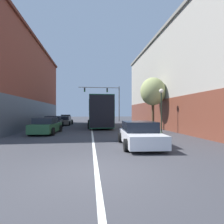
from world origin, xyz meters
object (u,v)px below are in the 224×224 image
object	(u,v)px
hatchback_foreground	(140,134)
street_tree_near	(153,92)
bus	(99,111)
parked_car_left_distant	(64,121)
street_lamp	(161,103)
parked_car_left_near	(66,119)
traffic_signal_gantry	(108,96)
parked_car_left_far	(46,126)
parked_car_left_mid	(54,122)

from	to	relation	value
hatchback_foreground	street_tree_near	distance (m)	9.96
bus	parked_car_left_distant	xyz separation A→B (m)	(-4.99, 2.91, -1.42)
parked_car_left_distant	street_lamp	world-z (taller)	street_lamp
parked_car_left_near	street_lamp	world-z (taller)	street_lamp
hatchback_foreground	parked_car_left_distant	size ratio (longest dim) A/B	0.90
traffic_signal_gantry	street_tree_near	xyz separation A→B (m)	(2.95, -17.80, -1.22)
parked_car_left_far	parked_car_left_distant	bearing A→B (deg)	3.14
parked_car_left_mid	street_lamp	world-z (taller)	street_lamp
street_tree_near	hatchback_foreground	bearing A→B (deg)	-114.69
traffic_signal_gantry	street_lamp	distance (m)	20.97
parked_car_left_mid	street_lamp	xyz separation A→B (m)	(10.48, -6.39, 1.92)
parked_car_left_far	parked_car_left_distant	size ratio (longest dim) A/B	0.98
parked_car_left_near	parked_car_left_mid	xyz separation A→B (m)	(0.04, -10.70, 0.00)
bus	parked_car_left_near	world-z (taller)	bus
street_lamp	street_tree_near	distance (m)	3.17
hatchback_foreground	parked_car_left_near	distance (m)	23.79
parked_car_left_far	street_tree_near	bearing A→B (deg)	-75.35
parked_car_left_distant	street_tree_near	xyz separation A→B (m)	(10.28, -8.75, 3.37)
hatchback_foreground	parked_car_left_mid	world-z (taller)	parked_car_left_mid
hatchback_foreground	traffic_signal_gantry	distance (m)	26.73
parked_car_left_near	parked_car_left_mid	size ratio (longest dim) A/B	0.83
hatchback_foreground	traffic_signal_gantry	world-z (taller)	traffic_signal_gantry
hatchback_foreground	parked_car_left_mid	xyz separation A→B (m)	(-6.85, 12.07, 0.07)
street_lamp	parked_car_left_near	bearing A→B (deg)	121.61
parked_car_left_distant	parked_car_left_far	bearing A→B (deg)	-177.48
parked_car_left_distant	parked_car_left_mid	bearing A→B (deg)	176.89
traffic_signal_gantry	street_tree_near	size ratio (longest dim) A/B	1.52
hatchback_foreground	parked_car_left_mid	distance (m)	13.88
parked_car_left_mid	traffic_signal_gantry	distance (m)	16.87
bus	parked_car_left_mid	bearing A→B (deg)	113.38
bus	parked_car_left_near	size ratio (longest dim) A/B	3.17
hatchback_foreground	parked_car_left_near	bearing A→B (deg)	20.50
parked_car_left_mid	traffic_signal_gantry	xyz separation A→B (m)	(7.82, 14.25, 4.52)
bus	parked_car_left_mid	world-z (taller)	bus
bus	parked_car_left_near	distance (m)	10.15
parked_car_left_distant	street_lamp	xyz separation A→B (m)	(9.99, -11.58, 1.99)
street_lamp	street_tree_near	size ratio (longest dim) A/B	0.71
parked_car_left_far	street_lamp	xyz separation A→B (m)	(9.94, -0.71, 1.95)
parked_car_left_near	parked_car_left_far	bearing A→B (deg)	175.70
traffic_signal_gantry	street_lamp	size ratio (longest dim) A/B	2.14
traffic_signal_gantry	street_tree_near	bearing A→B (deg)	-80.60
parked_car_left_mid	traffic_signal_gantry	bearing A→B (deg)	-33.57
parked_car_left_mid	street_tree_near	size ratio (longest dim) A/B	0.88
bus	street_tree_near	distance (m)	8.12
hatchback_foreground	parked_car_left_far	xyz separation A→B (m)	(-6.32, 6.38, 0.04)
bus	hatchback_foreground	world-z (taller)	bus
hatchback_foreground	street_lamp	bearing A→B (deg)	-28.92
parked_car_left_mid	street_lamp	bearing A→B (deg)	-126.19
hatchback_foreground	parked_car_left_distant	world-z (taller)	hatchback_foreground
street_tree_near	parked_car_left_far	bearing A→B (deg)	-168.23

